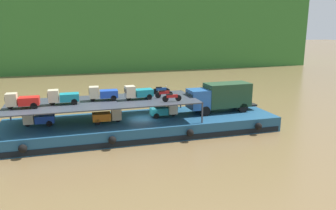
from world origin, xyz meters
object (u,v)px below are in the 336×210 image
Objects in this scene: mini_truck_upper_bow at (138,92)px; motorcycle_upper_centre at (164,93)px; cargo_barge at (143,126)px; motorcycle_upper_port at (172,97)px; mini_truck_lower_stern at (38,118)px; mini_truck_lower_aft at (107,116)px; motorcycle_upper_stbd at (161,90)px; mini_truck_upper_mid at (63,97)px; mini_truck_upper_stern at (22,101)px; mini_truck_upper_fore at (103,93)px; covered_lorry at (221,96)px; mini_truck_lower_mid at (164,110)px.

mini_truck_upper_bow reaches higher than motorcycle_upper_centre.
motorcycle_upper_port is at bearing -38.69° from cargo_barge.
mini_truck_lower_stern is 12.57m from motorcycle_upper_port.
motorcycle_upper_port is at bearing -13.21° from mini_truck_lower_aft.
motorcycle_upper_stbd is (6.00, 2.51, 1.74)m from mini_truck_lower_aft.
mini_truck_upper_mid is 7.07m from mini_truck_upper_bow.
cargo_barge is at bearing -179.35° from motorcycle_upper_centre.
mini_truck_upper_fore is (7.11, 1.25, 0.00)m from mini_truck_upper_stern.
motorcycle_upper_centre is (6.00, -0.47, -0.26)m from mini_truck_upper_fore.
mini_truck_lower_aft is 0.99× the size of mini_truck_upper_bow.
mini_truck_upper_mid is 0.98× the size of mini_truck_upper_fore.
mini_truck_upper_fore is (-3.82, 0.50, 3.44)m from cargo_barge.
mini_truck_upper_mid is at bearing -170.13° from mini_truck_upper_fore.
covered_lorry is 2.87× the size of mini_truck_upper_mid.
motorcycle_upper_stbd is (0.19, 1.94, 1.74)m from mini_truck_lower_mid.
mini_truck_upper_bow reaches higher than covered_lorry.
mini_truck_upper_bow is at bearing -175.91° from cargo_barge.
motorcycle_upper_port is (-6.16, -2.17, 0.74)m from covered_lorry.
mini_truck_upper_bow reaches higher than mini_truck_lower_stern.
mini_truck_upper_mid is at bearing -179.00° from motorcycle_upper_centre.
mini_truck_lower_mid reaches higher than cargo_barge.
covered_lorry is 16.12m from mini_truck_upper_mid.
mini_truck_lower_aft and mini_truck_lower_mid have the same top height.
motorcycle_upper_centre is (5.76, 0.55, 1.74)m from mini_truck_lower_aft.
mini_truck_upper_fore is (6.02, 0.18, 2.00)m from mini_truck_lower_stern.
covered_lorry is 6.42m from mini_truck_lower_mid.
mini_truck_lower_stern is 12.14m from motorcycle_upper_centre.
cargo_barge is at bearing 1.10° from mini_truck_upper_mid.
mini_truck_upper_bow reaches higher than motorcycle_upper_port.
covered_lorry is 18.43m from mini_truck_lower_stern.
mini_truck_upper_bow is (10.48, 0.72, 0.00)m from mini_truck_upper_stern.
covered_lorry is 4.17× the size of motorcycle_upper_centre.
cargo_barge is 9.86× the size of mini_truck_upper_stern.
mini_truck_upper_bow is at bearing -178.39° from mini_truck_lower_mid.
mini_truck_upper_stern is 13.63m from motorcycle_upper_stbd.
mini_truck_upper_mid reaches higher than covered_lorry.
mini_truck_upper_fore is at bearing -166.60° from motorcycle_upper_stbd.
motorcycle_upper_stbd is at bearing 12.10° from mini_truck_upper_mid.
mini_truck_upper_fore and mini_truck_upper_bow have the same top height.
motorcycle_upper_port reaches higher than cargo_barge.
mini_truck_lower_mid is at bearing 5.55° from mini_truck_lower_aft.
cargo_barge is 4.46m from motorcycle_upper_stbd.
mini_truck_upper_fore is 1.47× the size of motorcycle_upper_centre.
mini_truck_lower_aft is 1.45× the size of motorcycle_upper_stbd.
mini_truck_lower_stern is at bearing 178.16° from cargo_barge.
mini_truck_upper_fore is 6.42m from motorcycle_upper_stbd.
mini_truck_upper_fore is (-0.24, 1.02, 2.00)m from mini_truck_lower_aft.
motorcycle_upper_centre is at bearing 3.41° from mini_truck_upper_stern.
motorcycle_upper_centre is at bearing -178.07° from covered_lorry.
mini_truck_lower_mid is at bearing -95.69° from motorcycle_upper_stbd.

